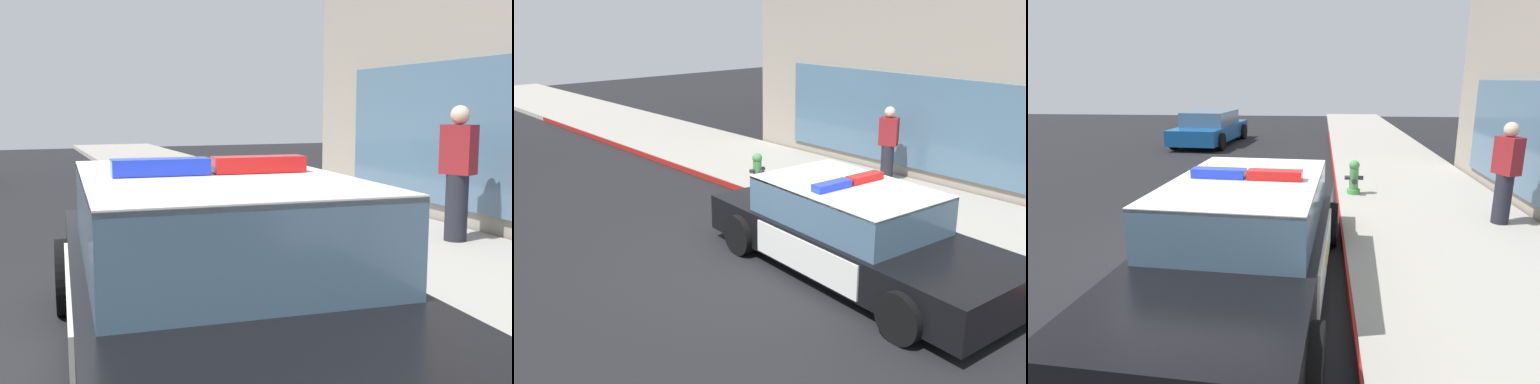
# 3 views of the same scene
# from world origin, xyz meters

# --- Properties ---
(ground) EXTENTS (48.00, 48.00, 0.00)m
(ground) POSITION_xyz_m (0.00, 0.00, 0.00)
(ground) COLOR black
(sidewalk) EXTENTS (48.00, 3.36, 0.15)m
(sidewalk) POSITION_xyz_m (0.00, 3.81, 0.07)
(sidewalk) COLOR #A39E93
(sidewalk) RESTS_ON ground
(curb_red_paint) EXTENTS (28.80, 0.04, 0.14)m
(curb_red_paint) POSITION_xyz_m (0.00, 2.12, 0.08)
(curb_red_paint) COLOR maroon
(curb_red_paint) RESTS_ON ground
(police_cruiser) EXTENTS (5.31, 2.39, 1.49)m
(police_cruiser) POSITION_xyz_m (1.27, 0.85, 0.68)
(police_cruiser) COLOR black
(police_cruiser) RESTS_ON ground
(fire_hydrant) EXTENTS (0.34, 0.39, 0.73)m
(fire_hydrant) POSITION_xyz_m (-2.90, 2.46, 0.50)
(fire_hydrant) COLOR #4C994C
(fire_hydrant) RESTS_ON sidewalk
(car_far_lane) EXTENTS (4.80, 2.32, 1.29)m
(car_far_lane) POSITION_xyz_m (-10.74, -2.62, 0.63)
(car_far_lane) COLOR #144C8C
(car_far_lane) RESTS_ON ground
(pedestrian_on_sidewalk) EXTENTS (0.47, 0.40, 1.71)m
(pedestrian_on_sidewalk) POSITION_xyz_m (-1.18, 4.81, 1.01)
(pedestrian_on_sidewalk) COLOR #23232D
(pedestrian_on_sidewalk) RESTS_ON sidewalk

